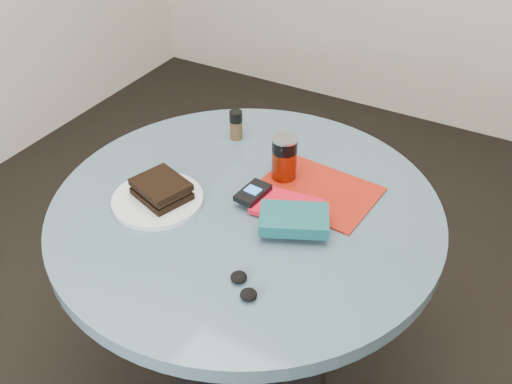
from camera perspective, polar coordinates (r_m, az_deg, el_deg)
The scene contains 11 objects.
ground at distance 2.01m, azimuth -0.79°, elevation -18.23°, with size 4.00×4.00×0.00m, color black.
table at distance 1.56m, azimuth -0.97°, elevation -5.92°, with size 1.00×1.00×0.75m.
plate at distance 1.48m, azimuth -9.80°, elevation -0.76°, with size 0.23×0.23×0.01m, color white.
sandwich at distance 1.46m, azimuth -9.45°, elevation 0.30°, with size 0.16×0.15×0.05m.
soda_can at distance 1.51m, azimuth 2.84°, elevation 3.40°, with size 0.09×0.09×0.13m.
pepper_grinder at distance 1.69m, azimuth -2.01°, elevation 6.74°, with size 0.05×0.05×0.09m.
magazine at distance 1.50m, azimuth 6.13°, elevation 0.11°, with size 0.30×0.22×0.01m, color maroon.
red_book at distance 1.43m, azimuth 3.14°, elevation -1.46°, with size 0.17×0.11×0.01m, color red.
novel at distance 1.35m, azimuth 3.83°, elevation -2.76°, with size 0.16×0.11×0.03m, color #114E54.
mp3_player at distance 1.45m, azimuth -0.31°, elevation -0.06°, with size 0.06×0.10×0.02m.
headphones at distance 1.23m, azimuth -1.25°, elevation -9.36°, with size 0.10×0.09×0.02m.
Camera 1 is at (0.58, -0.98, 1.65)m, focal length 40.00 mm.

